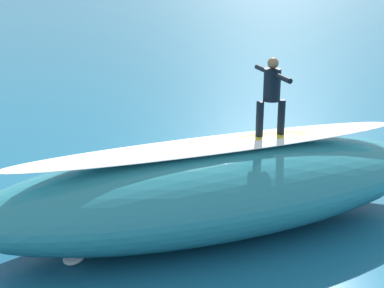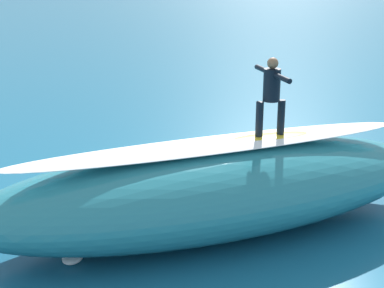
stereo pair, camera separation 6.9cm
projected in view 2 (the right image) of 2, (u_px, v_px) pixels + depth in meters
name	position (u px, v px, depth m)	size (l,w,h in m)	color
ground_plane	(195.00, 187.00, 13.23)	(120.00, 120.00, 0.00)	#196084
wave_crest	(214.00, 189.00, 10.94)	(9.20, 2.91, 1.69)	teal
wave_foam_lip	(215.00, 145.00, 10.66)	(7.82, 1.02, 0.08)	white
surfboard_riding	(269.00, 138.00, 11.04)	(1.88, 0.50, 0.10)	yellow
surfer_riding	(272.00, 91.00, 10.75)	(0.59, 1.41, 1.49)	black
surfboard_paddling	(129.00, 181.00, 13.47)	(2.26, 0.53, 0.06)	#33B2D1
surfer_paddling	(123.00, 176.00, 13.38)	(1.55, 0.41, 0.28)	black
foam_patch_near	(258.00, 162.00, 14.61)	(0.56, 0.49, 0.12)	white
foam_patch_mid	(73.00, 257.00, 10.03)	(0.50, 0.36, 0.17)	white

